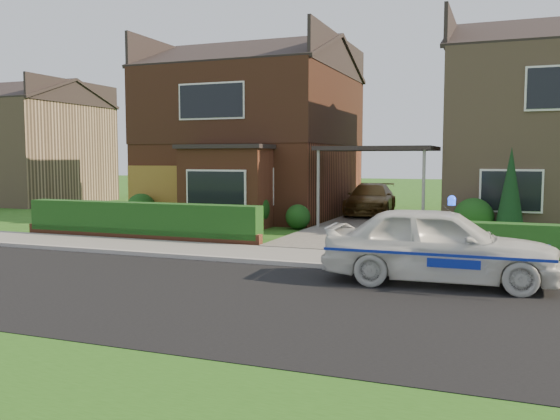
% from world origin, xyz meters
% --- Properties ---
extents(ground, '(120.00, 120.00, 0.00)m').
position_xyz_m(ground, '(0.00, 0.00, 0.00)').
color(ground, '#245115').
rests_on(ground, ground).
extents(road, '(60.00, 6.00, 0.02)m').
position_xyz_m(road, '(0.00, 0.00, 0.00)').
color(road, black).
rests_on(road, ground).
extents(kerb, '(60.00, 0.16, 0.12)m').
position_xyz_m(kerb, '(0.00, 3.05, 0.06)').
color(kerb, '#9E9993').
rests_on(kerb, ground).
extents(sidewalk, '(60.00, 2.00, 0.10)m').
position_xyz_m(sidewalk, '(0.00, 4.10, 0.05)').
color(sidewalk, slate).
rests_on(sidewalk, ground).
extents(grass_verge, '(60.00, 4.00, 0.01)m').
position_xyz_m(grass_verge, '(0.00, -5.00, 0.00)').
color(grass_verge, '#245115').
rests_on(grass_verge, ground).
extents(driveway, '(3.80, 12.00, 0.12)m').
position_xyz_m(driveway, '(0.00, 11.00, 0.06)').
color(driveway, '#666059').
rests_on(driveway, ground).
extents(house_left, '(7.50, 9.53, 7.25)m').
position_xyz_m(house_left, '(-5.78, 13.90, 3.81)').
color(house_left, brown).
rests_on(house_left, ground).
extents(carport_link, '(3.80, 3.00, 2.77)m').
position_xyz_m(carport_link, '(0.00, 10.95, 2.66)').
color(carport_link, black).
rests_on(carport_link, ground).
extents(garage_door, '(2.20, 0.10, 2.10)m').
position_xyz_m(garage_door, '(-8.25, 9.96, 1.05)').
color(garage_door, brown).
rests_on(garage_door, ground).
extents(dwarf_wall, '(7.70, 0.25, 0.36)m').
position_xyz_m(dwarf_wall, '(-5.80, 5.30, 0.18)').
color(dwarf_wall, brown).
rests_on(dwarf_wall, ground).
extents(hedge_left, '(7.50, 0.55, 0.90)m').
position_xyz_m(hedge_left, '(-5.80, 5.45, 0.00)').
color(hedge_left, '#103311').
rests_on(hedge_left, ground).
extents(shrub_left_far, '(1.08, 1.08, 1.08)m').
position_xyz_m(shrub_left_far, '(-8.50, 9.50, 0.54)').
color(shrub_left_far, '#103311').
rests_on(shrub_left_far, ground).
extents(shrub_left_mid, '(1.32, 1.32, 1.32)m').
position_xyz_m(shrub_left_mid, '(-4.00, 9.30, 0.66)').
color(shrub_left_mid, '#103311').
rests_on(shrub_left_mid, ground).
extents(shrub_left_near, '(0.84, 0.84, 0.84)m').
position_xyz_m(shrub_left_near, '(-2.40, 9.60, 0.42)').
color(shrub_left_near, '#103311').
rests_on(shrub_left_near, ground).
extents(shrub_right_near, '(1.20, 1.20, 1.20)m').
position_xyz_m(shrub_right_near, '(3.20, 9.40, 0.60)').
color(shrub_right_near, '#103311').
rests_on(shrub_right_near, ground).
extents(conifer_a, '(0.90, 0.90, 2.60)m').
position_xyz_m(conifer_a, '(4.20, 9.20, 1.30)').
color(conifer_a, black).
rests_on(conifer_a, ground).
extents(neighbour_left, '(6.50, 7.00, 5.20)m').
position_xyz_m(neighbour_left, '(-20.00, 16.00, 2.60)').
color(neighbour_left, '#8E7257').
rests_on(neighbour_left, ground).
extents(police_car, '(3.97, 4.39, 1.64)m').
position_xyz_m(police_car, '(2.92, 2.40, 0.74)').
color(police_car, silver).
rests_on(police_car, ground).
extents(driveway_car, '(2.02, 4.35, 1.23)m').
position_xyz_m(driveway_car, '(-1.00, 14.50, 0.73)').
color(driveway_car, brown).
rests_on(driveway_car, driveway).
extents(potted_plant_a, '(0.48, 0.41, 0.77)m').
position_xyz_m(potted_plant_a, '(-3.50, 6.19, 0.39)').
color(potted_plant_a, gray).
rests_on(potted_plant_a, ground).
extents(potted_plant_b, '(0.56, 0.55, 0.79)m').
position_xyz_m(potted_plant_b, '(-7.55, 9.00, 0.39)').
color(potted_plant_b, gray).
rests_on(potted_plant_b, ground).
extents(potted_plant_c, '(0.45, 0.45, 0.66)m').
position_xyz_m(potted_plant_c, '(-2.79, 6.75, 0.33)').
color(potted_plant_c, gray).
rests_on(potted_plant_c, ground).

